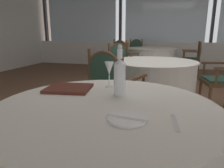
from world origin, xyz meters
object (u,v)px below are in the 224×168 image
dining_chair_1_0 (137,52)px  dining_chair_1_2 (194,56)px  menu_book (69,88)px  dining_chair_0_2 (121,64)px  water_bottle (120,76)px  dining_chair_0_0 (111,87)px  side_plate (127,119)px  wine_glass (109,69)px  dining_chair_1_1 (123,57)px

dining_chair_1_0 → dining_chair_1_2: (1.64, -1.00, 0.00)m
menu_book → dining_chair_0_2: (-0.22, 2.56, -0.20)m
water_bottle → dining_chair_0_2: size_ratio=0.33×
dining_chair_0_0 → dining_chair_1_0: 4.71m
side_plate → menu_book: bearing=141.1°
water_bottle → wine_glass: 0.22m
menu_book → dining_chair_0_2: dining_chair_0_2 is taller
water_bottle → dining_chair_1_1: water_bottle is taller
dining_chair_1_0 → side_plate: bearing=-20.5°
water_bottle → menu_book: size_ratio=1.07×
side_plate → dining_chair_1_2: dining_chair_1_2 is taller
dining_chair_0_0 → dining_chair_0_2: (-0.31, 1.79, -0.01)m
water_bottle → dining_chair_0_2: water_bottle is taller
menu_book → dining_chair_1_1: (-0.39, 3.53, -0.18)m
dining_chair_1_2 → water_bottle: bearing=79.8°
side_plate → dining_chair_1_1: size_ratio=0.18×
dining_chair_0_2 → dining_chair_1_1: dining_chair_1_1 is taller
water_bottle → dining_chair_1_0: bearing=97.4°
water_bottle → menu_book: 0.39m
dining_chair_0_0 → dining_chair_1_2: 3.88m
dining_chair_0_2 → side_plate: bearing=-26.4°
water_bottle → wine_glass: water_bottle is taller
dining_chair_0_2 → dining_chair_1_2: size_ratio=1.02×
dining_chair_1_1 → dining_chair_1_2: bearing=-29.9°
menu_book → dining_chair_0_2: 2.58m
dining_chair_0_0 → dining_chair_1_0: (-0.44, 4.69, -0.02)m
menu_book → dining_chair_1_1: 3.56m
dining_chair_0_2 → dining_chair_1_2: bearing=101.5°
dining_chair_1_1 → dining_chair_1_2: (1.68, 0.93, -0.02)m
dining_chair_0_0 → dining_chair_1_0: dining_chair_0_0 is taller
side_plate → dining_chair_0_2: 3.05m
dining_chair_0_0 → dining_chair_1_0: size_ratio=1.02×
dining_chair_1_2 → dining_chair_0_2: bearing=52.8°
side_plate → dining_chair_0_0: bearing=108.9°
side_plate → water_bottle: water_bottle is taller
side_plate → dining_chair_1_0: bearing=98.2°
water_bottle → menu_book: bearing=175.0°
water_bottle → dining_chair_1_2: bearing=78.4°
dining_chair_0_2 → dining_chair_0_0: bearing=-30.0°
dining_chair_0_0 → wine_glass: bearing=-145.7°
dining_chair_1_2 → dining_chair_1_1: bearing=30.1°
dining_chair_1_1 → water_bottle: bearing=-136.6°
wine_glass → dining_chair_1_2: (1.04, 4.31, -0.32)m
side_plate → wine_glass: bearing=114.0°
side_plate → dining_chair_0_2: size_ratio=0.19×
side_plate → dining_chair_1_1: bearing=102.7°
dining_chair_1_1 → side_plate: bearing=-136.0°
side_plate → wine_glass: size_ratio=0.95×
wine_glass → dining_chair_1_0: size_ratio=0.20×
side_plate → water_bottle: (-0.12, 0.37, 0.12)m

